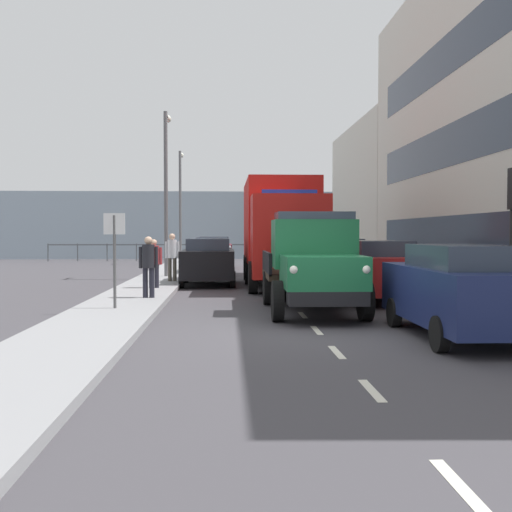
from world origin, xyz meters
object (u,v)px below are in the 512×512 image
object	(u,v)px
car_red_kerbside_1	(377,269)
lorry_cargo_red	(281,229)
car_white_kerbside_2	(339,260)
car_maroon_oppositeside_2	(215,252)
car_grey_oppositeside_1	(212,255)
car_navy_kerbside_near	(459,290)
pedestrian_near_railing	(148,262)
lamp_post_far	(180,197)
car_black_oppositeside_0	(208,261)
pedestrian_by_lamp	(172,253)
lamp_post_promenade	(166,179)
truck_vintage_green	(314,265)
street_sign	(114,244)
pedestrian_couple_a	(154,259)

from	to	relation	value
car_red_kerbside_1	lorry_cargo_red	bearing A→B (deg)	-65.78
car_white_kerbside_2	car_maroon_oppositeside_2	world-z (taller)	same
car_maroon_oppositeside_2	car_grey_oppositeside_1	bearing A→B (deg)	90.00
car_navy_kerbside_near	car_maroon_oppositeside_2	bearing A→B (deg)	-78.14
pedestrian_near_railing	lamp_post_far	distance (m)	21.07
car_black_oppositeside_0	car_navy_kerbside_near	bearing A→B (deg)	112.40
pedestrian_by_lamp	lamp_post_promenade	world-z (taller)	lamp_post_promenade
car_white_kerbside_2	car_black_oppositeside_0	xyz separation A→B (m)	(4.94, 0.39, -0.00)
car_red_kerbside_1	car_grey_oppositeside_1	xyz separation A→B (m)	(4.94, -11.79, -0.00)
pedestrian_near_railing	car_navy_kerbside_near	bearing A→B (deg)	136.56
truck_vintage_green	car_navy_kerbside_near	bearing A→B (deg)	121.29
lamp_post_promenade	street_sign	distance (m)	11.47
pedestrian_by_lamp	car_navy_kerbside_near	bearing A→B (deg)	117.59
street_sign	lamp_post_promenade	bearing A→B (deg)	-90.75
car_maroon_oppositeside_2	street_sign	bearing A→B (deg)	84.35
car_red_kerbside_1	pedestrian_couple_a	bearing A→B (deg)	-23.31
car_maroon_oppositeside_2	pedestrian_couple_a	distance (m)	14.46
car_white_kerbside_2	car_black_oppositeside_0	bearing A→B (deg)	4.55
car_navy_kerbside_near	lorry_cargo_red	bearing A→B (deg)	-78.69
lorry_cargo_red	pedestrian_couple_a	bearing A→B (deg)	27.01
car_navy_kerbside_near	lamp_post_promenade	xyz separation A→B (m)	(6.76, -14.87, 3.27)
lamp_post_promenade	car_navy_kerbside_near	bearing A→B (deg)	114.45
car_black_oppositeside_0	lamp_post_far	size ratio (longest dim) A/B	0.59
car_white_kerbside_2	car_grey_oppositeside_1	xyz separation A→B (m)	(4.94, -5.73, -0.00)
lorry_cargo_red	pedestrian_by_lamp	size ratio (longest dim) A/B	4.65
lorry_cargo_red	lamp_post_far	xyz separation A→B (m)	(4.79, -15.52, 2.06)
car_navy_kerbside_near	pedestrian_by_lamp	bearing A→B (deg)	-62.41
car_red_kerbside_1	pedestrian_couple_a	world-z (taller)	pedestrian_couple_a
pedestrian_near_railing	pedestrian_couple_a	distance (m)	3.12
car_navy_kerbside_near	car_red_kerbside_1	bearing A→B (deg)	-90.00
lorry_cargo_red	pedestrian_couple_a	xyz separation A→B (m)	(4.34, 2.21, -1.00)
pedestrian_near_railing	lorry_cargo_red	bearing A→B (deg)	-127.79
lamp_post_far	pedestrian_by_lamp	bearing A→B (deg)	93.03
street_sign	car_black_oppositeside_0	bearing A→B (deg)	-103.28
truck_vintage_green	car_black_oppositeside_0	distance (m)	8.85
lamp_post_promenade	street_sign	size ratio (longest dim) A/B	3.01
car_black_oppositeside_0	lamp_post_promenade	bearing A→B (deg)	-57.74
truck_vintage_green	car_navy_kerbside_near	size ratio (longest dim) A/B	1.26
car_maroon_oppositeside_2	pedestrian_near_railing	size ratio (longest dim) A/B	2.65
car_maroon_oppositeside_2	lamp_post_far	world-z (taller)	lamp_post_far
car_red_kerbside_1	street_sign	size ratio (longest dim) A/B	1.97
car_red_kerbside_1	car_white_kerbside_2	xyz separation A→B (m)	(0.00, -6.06, -0.00)
pedestrian_near_railing	street_sign	world-z (taller)	street_sign
car_red_kerbside_1	car_maroon_oppositeside_2	bearing A→B (deg)	-73.97
car_navy_kerbside_near	lamp_post_far	distance (m)	28.02
pedestrian_near_railing	pedestrian_by_lamp	bearing A→B (deg)	-91.27
pedestrian_by_lamp	truck_vintage_green	bearing A→B (deg)	115.93
pedestrian_couple_a	lamp_post_far	distance (m)	18.00
truck_vintage_green	pedestrian_near_railing	size ratio (longest dim) A/B	3.34
car_white_kerbside_2	pedestrian_couple_a	distance (m)	7.36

